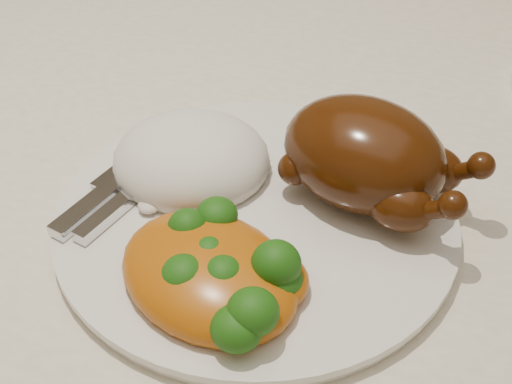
% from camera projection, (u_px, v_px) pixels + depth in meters
% --- Properties ---
extents(dining_table, '(1.60, 0.90, 0.76)m').
position_uv_depth(dining_table, '(229.00, 165.00, 0.76)').
color(dining_table, brown).
rests_on(dining_table, floor).
extents(tablecloth, '(1.73, 1.03, 0.18)m').
position_uv_depth(tablecloth, '(227.00, 107.00, 0.71)').
color(tablecloth, white).
rests_on(tablecloth, dining_table).
extents(dinner_plate, '(0.36, 0.36, 0.01)m').
position_uv_depth(dinner_plate, '(256.00, 219.00, 0.53)').
color(dinner_plate, white).
rests_on(dinner_plate, tablecloth).
extents(roast_chicken, '(0.16, 0.12, 0.08)m').
position_uv_depth(roast_chicken, '(368.00, 156.00, 0.52)').
color(roast_chicken, '#3F1B06').
rests_on(roast_chicken, dinner_plate).
extents(rice_mound, '(0.16, 0.15, 0.06)m').
position_uv_depth(rice_mound, '(192.00, 161.00, 0.55)').
color(rice_mound, white).
rests_on(rice_mound, dinner_plate).
extents(mac_and_cheese, '(0.16, 0.14, 0.06)m').
position_uv_depth(mac_and_cheese, '(220.00, 275.00, 0.46)').
color(mac_and_cheese, '#B5600B').
rests_on(mac_and_cheese, dinner_plate).
extents(cutlery, '(0.05, 0.17, 0.01)m').
position_uv_depth(cutlery, '(117.00, 190.00, 0.54)').
color(cutlery, silver).
rests_on(cutlery, dinner_plate).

